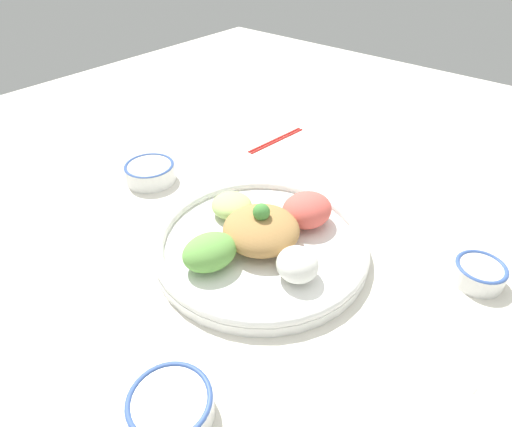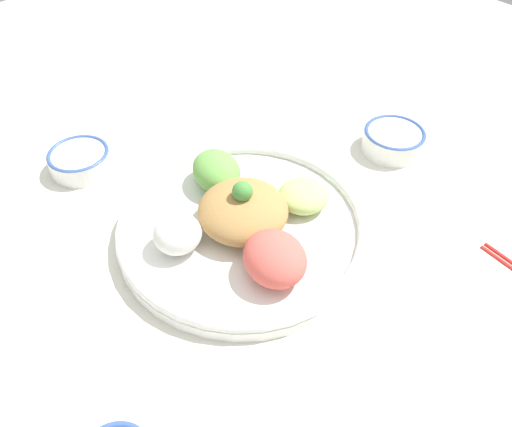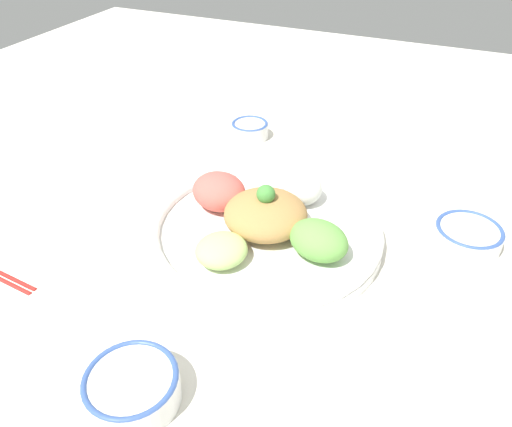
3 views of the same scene
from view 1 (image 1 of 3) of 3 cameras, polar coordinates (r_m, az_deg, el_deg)
The scene contains 7 objects.
ground_plane at distance 0.81m, azimuth 4.13°, elevation -4.95°, with size 2.40×2.40×0.00m, color silver.
salad_platter at distance 0.79m, azimuth 0.77°, elevation -3.45°, with size 0.40×0.40×0.11m.
sauce_bowl_red at distance 1.03m, azimuth -13.93°, elevation 5.45°, with size 0.11×0.11×0.04m.
rice_bowl_blue at distance 0.83m, azimuth 27.63°, elevation -6.97°, with size 0.09×0.09×0.04m.
sauce_bowl_dark at distance 0.60m, azimuth -11.32°, elevation -23.86°, with size 0.11×0.11×0.04m.
chopsticks_pair_near at distance 1.19m, azimuth 2.72°, elevation 9.83°, with size 0.20×0.04×0.01m.
serving_spoon_main at distance 0.69m, azimuth 26.29°, elevation -20.50°, with size 0.12×0.11×0.01m.
Camera 1 is at (-0.50, -0.34, 0.54)m, focal length 30.00 mm.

